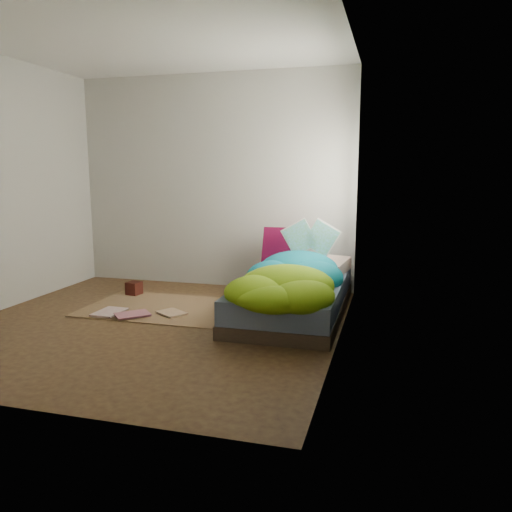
{
  "coord_description": "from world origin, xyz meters",
  "views": [
    {
      "loc": [
        2.16,
        -4.12,
        1.43
      ],
      "look_at": [
        0.82,
        0.75,
        0.57
      ],
      "focal_mm": 35.0,
      "sensor_mm": 36.0,
      "label": 1
    }
  ],
  "objects_px": {
    "pillow_magenta": "(283,248)",
    "floor_book_a": "(99,311)",
    "floor_book_b": "(129,312)",
    "open_book": "(311,228)",
    "wooden_box": "(134,288)",
    "bed": "(293,297)"
  },
  "relations": [
    {
      "from": "pillow_magenta",
      "to": "wooden_box",
      "type": "relative_size",
      "value": 3.08
    },
    {
      "from": "wooden_box",
      "to": "floor_book_a",
      "type": "xyz_separation_m",
      "value": [
        0.03,
        -0.78,
        -0.06
      ]
    },
    {
      "from": "wooden_box",
      "to": "floor_book_b",
      "type": "height_order",
      "value": "wooden_box"
    },
    {
      "from": "open_book",
      "to": "pillow_magenta",
      "type": "bearing_deg",
      "value": 140.01
    },
    {
      "from": "pillow_magenta",
      "to": "bed",
      "type": "bearing_deg",
      "value": -68.21
    },
    {
      "from": "bed",
      "to": "wooden_box",
      "type": "relative_size",
      "value": 13.63
    },
    {
      "from": "open_book",
      "to": "floor_book_a",
      "type": "xyz_separation_m",
      "value": [
        -2.01,
        -0.94,
        -0.81
      ]
    },
    {
      "from": "bed",
      "to": "floor_book_a",
      "type": "relative_size",
      "value": 5.97
    },
    {
      "from": "wooden_box",
      "to": "floor_book_b",
      "type": "distance_m",
      "value": 0.81
    },
    {
      "from": "pillow_magenta",
      "to": "floor_book_b",
      "type": "distance_m",
      "value": 1.84
    },
    {
      "from": "pillow_magenta",
      "to": "floor_book_b",
      "type": "bearing_deg",
      "value": -138.8
    },
    {
      "from": "open_book",
      "to": "wooden_box",
      "type": "distance_m",
      "value": 2.18
    },
    {
      "from": "open_book",
      "to": "floor_book_b",
      "type": "relative_size",
      "value": 1.53
    },
    {
      "from": "floor_book_b",
      "to": "floor_book_a",
      "type": "bearing_deg",
      "value": -123.61
    },
    {
      "from": "wooden_box",
      "to": "floor_book_b",
      "type": "xyz_separation_m",
      "value": [
        0.35,
        -0.73,
        -0.06
      ]
    },
    {
      "from": "pillow_magenta",
      "to": "open_book",
      "type": "height_order",
      "value": "open_book"
    },
    {
      "from": "floor_book_b",
      "to": "open_book",
      "type": "bearing_deg",
      "value": 74.18
    },
    {
      "from": "bed",
      "to": "floor_book_a",
      "type": "height_order",
      "value": "bed"
    },
    {
      "from": "bed",
      "to": "floor_book_b",
      "type": "distance_m",
      "value": 1.67
    },
    {
      "from": "pillow_magenta",
      "to": "open_book",
      "type": "xyz_separation_m",
      "value": [
        0.35,
        -0.25,
        0.27
      ]
    },
    {
      "from": "floor_book_a",
      "to": "floor_book_b",
      "type": "relative_size",
      "value": 1.03
    },
    {
      "from": "pillow_magenta",
      "to": "floor_book_a",
      "type": "relative_size",
      "value": 1.35
    }
  ]
}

